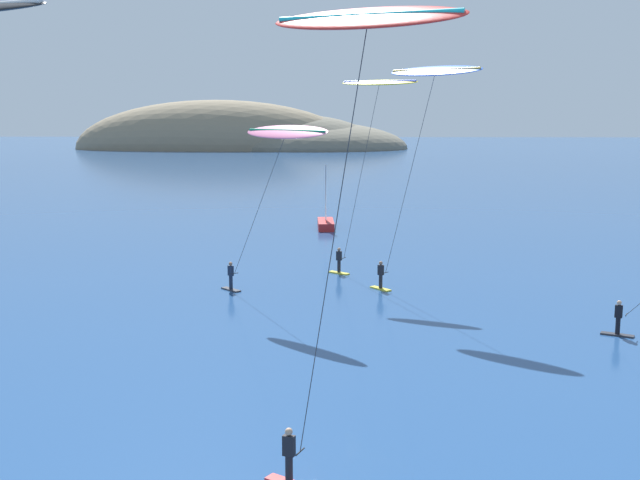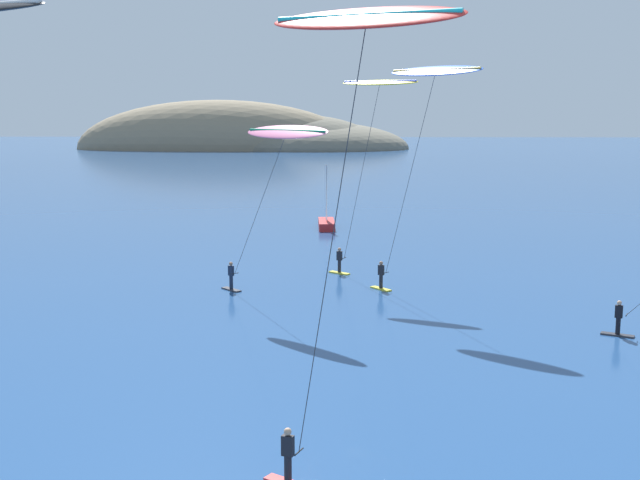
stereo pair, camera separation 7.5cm
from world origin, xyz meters
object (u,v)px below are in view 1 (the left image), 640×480
object	(u,v)px
sailboat_near	(326,221)
kitesurfer_red	(361,58)
kitesurfer_pink	(282,143)
kitesurfer_blue	(431,86)
kitesurfer_yellow	(375,101)

from	to	relation	value
sailboat_near	kitesurfer_red	xyz separation A→B (m)	(2.21, -51.18, 11.22)
kitesurfer_pink	kitesurfer_blue	world-z (taller)	kitesurfer_blue
sailboat_near	kitesurfer_blue	size ratio (longest dim) A/B	0.45
sailboat_near	kitesurfer_pink	world-z (taller)	kitesurfer_pink
kitesurfer_pink	kitesurfer_blue	distance (m)	8.80
kitesurfer_blue	sailboat_near	bearing A→B (deg)	103.47
kitesurfer_red	kitesurfer_yellow	bearing A→B (deg)	87.30
sailboat_near	kitesurfer_red	world-z (taller)	kitesurfer_red
sailboat_near	kitesurfer_yellow	xyz separation A→B (m)	(3.61, -21.45, 10.44)
kitesurfer_yellow	kitesurfer_blue	distance (m)	6.36
sailboat_near	kitesurfer_blue	bearing A→B (deg)	-76.53
kitesurfer_yellow	sailboat_near	bearing A→B (deg)	99.56
kitesurfer_pink	kitesurfer_red	bearing A→B (deg)	-80.36
sailboat_near	kitesurfer_yellow	world-z (taller)	kitesurfer_yellow
kitesurfer_pink	kitesurfer_blue	bearing A→B (deg)	11.59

